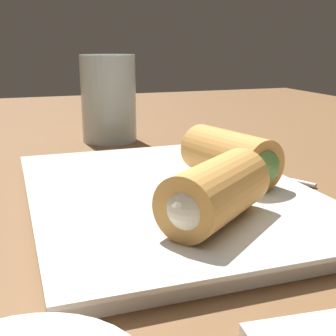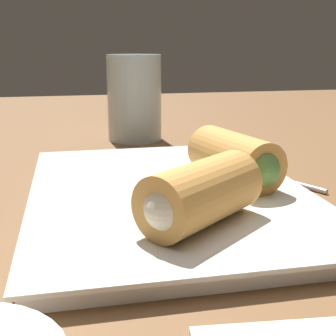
{
  "view_description": "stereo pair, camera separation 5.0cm",
  "coord_description": "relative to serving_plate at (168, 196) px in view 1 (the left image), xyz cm",
  "views": [
    {
      "loc": [
        -33.15,
        10.29,
        15.87
      ],
      "look_at": [
        3.41,
        -2.37,
        5.28
      ],
      "focal_mm": 50.0,
      "sensor_mm": 36.0,
      "label": 1
    },
    {
      "loc": [
        -34.48,
        5.46,
        15.87
      ],
      "look_at": [
        3.41,
        -2.37,
        5.28
      ],
      "focal_mm": 50.0,
      "sensor_mm": 36.0,
      "label": 2
    }
  ],
  "objects": [
    {
      "name": "table_surface",
      "position": [
        -3.41,
        2.37,
        -1.76
      ],
      "size": [
        180.0,
        140.0,
        2.0
      ],
      "color": "brown",
      "rests_on": "ground"
    },
    {
      "name": "roll_front_right",
      "position": [
        -8.8,
        -0.19,
        2.97
      ],
      "size": [
        9.21,
        9.96,
        4.45
      ],
      "color": "#D19347",
      "rests_on": "serving_plate"
    },
    {
      "name": "roll_front_left",
      "position": [
        0.21,
        -6.3,
        2.97
      ],
      "size": [
        10.25,
        6.65,
        4.45
      ],
      "color": "#D19347",
      "rests_on": "serving_plate"
    },
    {
      "name": "serving_plate",
      "position": [
        0.0,
        0.0,
        0.0
      ],
      "size": [
        31.87,
        23.37,
        1.5
      ],
      "color": "silver",
      "rests_on": "table_surface"
    },
    {
      "name": "drinking_glass",
      "position": [
        28.14,
        -0.95,
        5.23
      ],
      "size": [
        7.65,
        7.65,
        11.98
      ],
      "color": "silver",
      "rests_on": "table_surface"
    }
  ]
}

